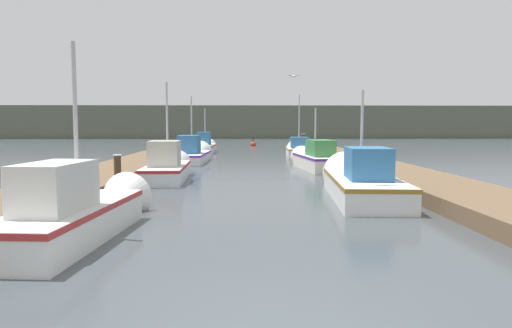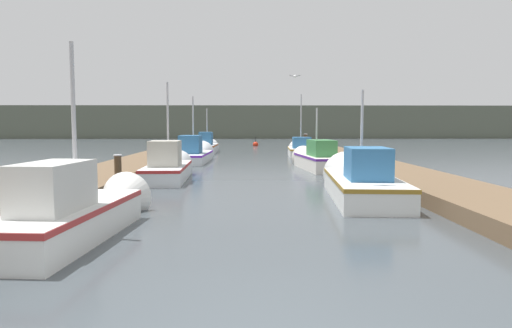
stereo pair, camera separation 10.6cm
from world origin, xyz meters
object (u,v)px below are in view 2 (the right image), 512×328
Objects in this scene: mooring_piling_0 at (153,160)px; channel_buoy at (256,144)px; fishing_boat_1 at (359,180)px; fishing_boat_2 at (170,167)px; fishing_boat_4 at (195,154)px; fishing_boat_3 at (316,159)px; fishing_boat_5 at (300,150)px; mooring_piling_1 at (118,173)px; mooring_piling_2 at (305,142)px; fishing_boat_6 at (207,146)px; seagull_1 at (295,76)px; fishing_boat_0 at (81,210)px.

channel_buoy is (4.71, 25.90, -0.47)m from mooring_piling_0.
fishing_boat_1 reaches higher than channel_buoy.
fishing_boat_4 is (0.02, 8.48, -0.04)m from fishing_boat_2.
fishing_boat_1 is 1.15× the size of fishing_boat_3.
fishing_boat_5 is at bearing 57.63° from mooring_piling_0.
fishing_boat_2 reaches higher than fishing_boat_1.
fishing_boat_1 reaches higher than fishing_boat_3.
fishing_boat_5 is 4.06× the size of mooring_piling_1.
fishing_boat_2 is 14.37m from fishing_boat_5.
fishing_boat_5 is 14.36m from channel_buoy.
fishing_boat_3 is 7.89m from fishing_boat_4.
mooring_piling_1 is (-7.38, -7.19, 0.10)m from fishing_boat_3.
mooring_piling_2 is (7.72, 10.29, 0.28)m from fishing_boat_4.
fishing_boat_6 is 10.91m from channel_buoy.
seagull_1 is (5.30, 3.72, 3.92)m from fishing_boat_2.
mooring_piling_0 is 2.24× the size of seagull_1.
mooring_piling_1 is at bearing -99.22° from channel_buoy.
fishing_boat_3 is at bearing -95.35° from mooring_piling_2.
mooring_piling_2 is (7.88, 27.98, 0.21)m from fishing_boat_0.
fishing_boat_2 reaches higher than mooring_piling_1.
mooring_piling_1 reaches higher than channel_buoy.
fishing_boat_5 is (6.62, 4.26, -0.01)m from fishing_boat_4.
channel_buoy is (3.85, 18.35, -0.26)m from fishing_boat_4.
mooring_piling_2 is at bearing 82.17° from fishing_boat_5.
fishing_boat_5 reaches higher than fishing_boat_6.
mooring_piling_2 is 8.96m from channel_buoy.
channel_buoy is at bearing 79.69° from mooring_piling_0.
fishing_boat_0 reaches higher than fishing_boat_3.
fishing_boat_1 reaches higher than mooring_piling_0.
seagull_1 reaches higher than fishing_boat_6.
fishing_boat_2 is 4.93× the size of mooring_piling_1.
mooring_piling_2 reaches higher than mooring_piling_0.
mooring_piling_0 reaches higher than mooring_piling_1.
channel_buoy is at bearing 88.34° from fishing_boat_0.
channel_buoy is at bearing 99.28° from fishing_boat_1.
fishing_boat_5 reaches higher than fishing_boat_4.
fishing_boat_1 is 9.16m from seagull_1.
fishing_boat_2 is 27.11m from channel_buoy.
fishing_boat_5 is (0.27, 17.22, -0.04)m from fishing_boat_1.
fishing_boat_0 is at bearing -90.03° from fishing_boat_6.
fishing_boat_0 is 22.98m from fishing_boat_5.
seagull_1 is (5.28, -4.75, 3.95)m from fishing_boat_4.
fishing_boat_3 is (-0.04, 8.23, 0.04)m from fishing_boat_1.
channel_buoy is (3.83, 10.21, -0.32)m from fishing_boat_6.
channel_buoy is at bearing 80.78° from mooring_piling_1.
fishing_boat_5 is at bearing -95.55° from seagull_1.
fishing_boat_6 is 4.06× the size of mooring_piling_2.
mooring_piling_0 is (-7.49, -11.81, 0.22)m from fishing_boat_5.
channel_buoy is at bearing 80.01° from fishing_boat_4.
fishing_boat_4 is at bearing -89.74° from fishing_boat_6.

